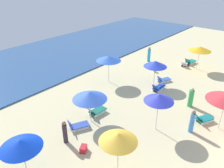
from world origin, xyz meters
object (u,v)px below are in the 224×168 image
Objects in this scene: umbrella_5 at (159,98)px; beachgoer_1 at (192,122)px; lounge_chair_1_1 at (163,80)px; lounge_chair_4_0 at (97,111)px; umbrella_7 at (109,58)px; beachgoer_0 at (65,132)px; beachgoer_3 at (191,98)px; lounge_chair_3_0 at (204,119)px; umbrella_6 at (20,144)px; lounge_chair_4_1 at (78,126)px; umbrella_4 at (90,95)px; lounge_chair_0_1 at (184,64)px; beach_ball_1 at (155,70)px; lounge_chair_1_0 at (158,88)px; umbrella_0 at (200,49)px; lounge_chair_0_0 at (190,62)px; beachgoer_4 at (149,55)px; umbrella_2 at (118,137)px; cooler_box_0 at (83,149)px; umbrella_1 at (155,64)px.

umbrella_5 reaches higher than beachgoer_1.
lounge_chair_4_0 is at bearing 104.97° from lounge_chair_1_1.
lounge_chair_1_1 is 5.64m from umbrella_7.
lounge_chair_1_1 is at bearing -82.87° from beachgoer_0.
beachgoer_1 is at bearing 135.35° from beachgoer_3.
umbrella_6 is at bearing 90.94° from lounge_chair_3_0.
lounge_chair_4_0 is 2.09m from lounge_chair_4_1.
umbrella_4 is 6.92m from beachgoer_1.
lounge_chair_0_1 is 3.99m from beach_ball_1.
umbrella_6 is (-12.65, 0.35, 1.98)m from lounge_chair_1_0.
lounge_chair_4_1 is at bearing 172.00° from umbrella_0.
beachgoer_1 reaches higher than lounge_chair_0_1.
umbrella_7 is at bearing 53.48° from lounge_chair_0_1.
umbrella_5 reaches higher than umbrella_6.
lounge_chair_1_0 is 1.02× the size of lounge_chair_1_1.
lounge_chair_0_0 is 13.32m from umbrella_5.
beachgoer_4 is (12.53, 3.06, -1.26)m from umbrella_4.
umbrella_2 is at bearing -168.23° from beachgoer_0.
umbrella_2 is at bearing 109.87° from lounge_chair_0_0.
lounge_chair_1_0 is 3.98× the size of beach_ball_1.
lounge_chair_0_0 is 0.90× the size of beachgoer_4.
beachgoer_0 is 12.99m from beach_ball_1.
beachgoer_4 is at bearing 9.33° from lounge_chair_0_1.
beachgoer_4 is (3.64, 3.93, 0.58)m from lounge_chair_1_1.
umbrella_6 reaches higher than umbrella_4.
cooler_box_0 is (-3.29, -2.06, -0.08)m from lounge_chair_4_0.
umbrella_2 reaches higher than lounge_chair_4_1.
umbrella_0 is 1.78× the size of lounge_chair_0_1.
umbrella_1 is 6.13m from beachgoer_4.
beachgoer_4 is at bearing -34.72° from beachgoer_1.
umbrella_7 is (5.55, 3.14, 0.29)m from umbrella_4.
lounge_chair_0_0 reaches higher than cooler_box_0.
lounge_chair_0_0 is 4.22× the size of beach_ball_1.
umbrella_5 is at bearing -170.86° from umbrella_0.
umbrella_1 is at bearing -3.65° from umbrella_4.
umbrella_5 is at bearing -159.05° from lounge_chair_4_0.
lounge_chair_1_1 is (-5.06, 1.22, -2.06)m from umbrella_0.
umbrella_1 is 6.41× the size of beach_ball_1.
umbrella_2 is at bearing -120.27° from cooler_box_0.
umbrella_4 is 0.91× the size of umbrella_7.
lounge_chair_1_1 is at bearing 98.04° from lounge_chair_0_0.
umbrella_6 is (-3.13, 3.41, -0.24)m from umbrella_2.
umbrella_0 reaches higher than beachgoer_3.
umbrella_6 is (-5.54, -0.98, 0.16)m from umbrella_4.
umbrella_2 is 1.01× the size of umbrella_5.
umbrella_1 is at bearing -92.22° from lounge_chair_4_0.
lounge_chair_3_0 reaches higher than lounge_chair_0_1.
umbrella_2 is at bearing 130.31° from lounge_chair_1_1.
beachgoer_0 is at bearing 110.54° from lounge_chair_1_1.
umbrella_5 is (-11.78, -1.90, 0.14)m from umbrella_0.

